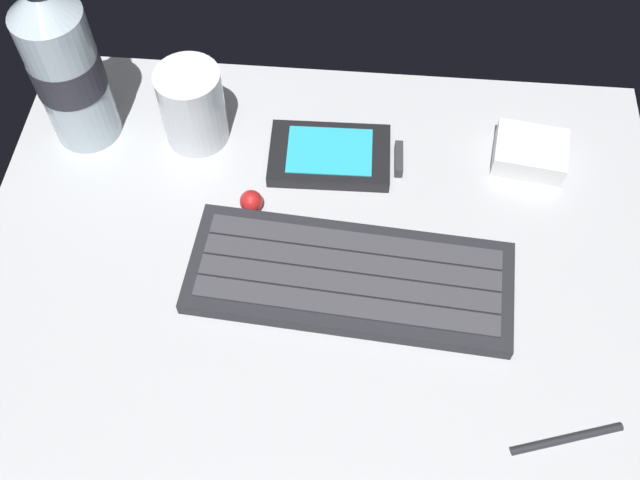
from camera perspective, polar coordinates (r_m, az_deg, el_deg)
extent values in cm
cube|color=#B7BABC|center=(68.90, 0.00, -1.78)|extent=(64.00, 48.00, 2.00)
cube|color=#232328|center=(66.20, 2.31, -2.94)|extent=(29.68, 12.95, 1.40)
cube|color=#3D3D42|center=(67.16, 2.70, -0.16)|extent=(26.75, 3.82, 0.30)
cube|color=#3D3D42|center=(66.01, 2.46, -1.75)|extent=(26.75, 3.82, 0.30)
cube|color=#3D3D42|center=(64.92, 2.21, -3.41)|extent=(26.75, 3.82, 0.30)
cube|color=#3D3D42|center=(63.89, 1.95, -5.11)|extent=(26.75, 3.82, 0.30)
cube|color=black|center=(74.03, 1.14, 6.53)|extent=(12.19, 7.90, 1.40)
cube|color=#2DB7D1|center=(73.45, 1.15, 6.89)|extent=(8.55, 6.14, 0.10)
cube|color=#333338|center=(74.20, 6.11, 6.27)|extent=(0.90, 3.82, 1.12)
cylinder|color=silver|center=(74.57, -9.83, 10.15)|extent=(6.40, 6.40, 8.50)
cylinder|color=brown|center=(75.29, -9.72, 9.64)|extent=(5.50, 5.50, 6.12)
cylinder|color=silver|center=(75.53, -18.81, 11.85)|extent=(6.60, 6.60, 15.00)
cone|color=silver|center=(69.85, -20.88, 16.87)|extent=(6.60, 6.60, 2.80)
cylinder|color=#2D2D38|center=(75.03, -18.96, 12.24)|extent=(6.73, 6.73, 3.80)
cube|color=white|center=(76.56, 15.93, 6.55)|extent=(7.70, 6.51, 2.40)
sphere|color=red|center=(70.47, -5.35, 3.00)|extent=(2.20, 2.20, 2.20)
cylinder|color=#26262B|center=(63.85, 18.60, -14.29)|extent=(9.28, 3.49, 0.70)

